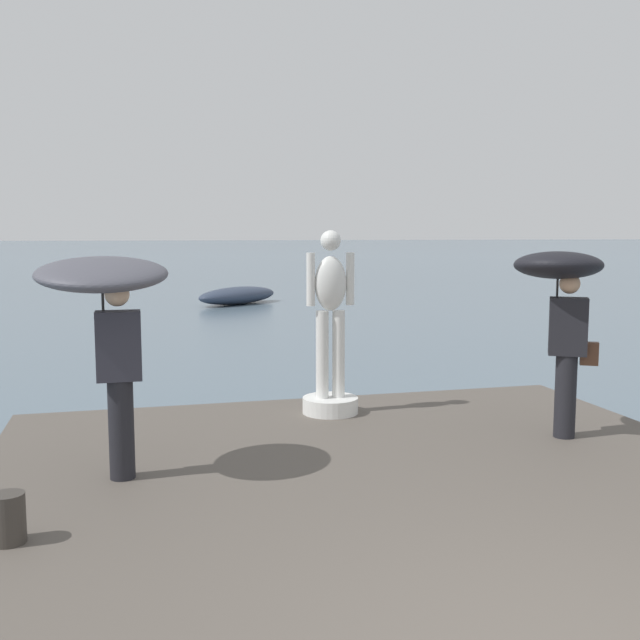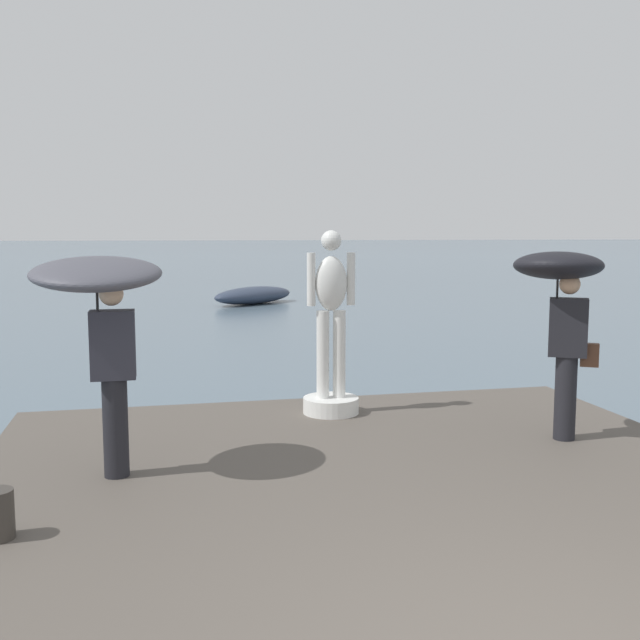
# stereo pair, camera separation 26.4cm
# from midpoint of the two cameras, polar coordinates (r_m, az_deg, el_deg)

# --- Properties ---
(ground_plane) EXTENTS (400.00, 400.00, 0.00)m
(ground_plane) POSITION_cam_midpoint_polar(r_m,az_deg,el_deg) (43.01, -11.76, 3.22)
(ground_plane) COLOR slate
(pier) EXTENTS (6.99, 9.36, 0.40)m
(pier) POSITION_cam_midpoint_polar(r_m,az_deg,el_deg) (5.50, 8.53, -18.60)
(pier) COLOR #564F47
(pier) RESTS_ON ground
(statue_white_figure) EXTENTS (0.67, 0.67, 2.18)m
(statue_white_figure) POSITION_cam_midpoint_polar(r_m,az_deg,el_deg) (8.78, -0.05, -1.74)
(statue_white_figure) COLOR white
(statue_white_figure) RESTS_ON pier
(onlooker_left) EXTENTS (1.12, 1.14, 2.00)m
(onlooker_left) POSITION_cam_midpoint_polar(r_m,az_deg,el_deg) (6.64, -17.20, 1.41)
(onlooker_left) COLOR black
(onlooker_left) RESTS_ON pier
(onlooker_right) EXTENTS (1.24, 1.25, 1.98)m
(onlooker_right) POSITION_cam_midpoint_polar(r_m,az_deg,el_deg) (8.06, 17.19, 2.02)
(onlooker_right) COLOR black
(onlooker_right) RESTS_ON pier
(mooring_bollard) EXTENTS (0.24, 0.24, 0.35)m
(mooring_bollard) POSITION_cam_midpoint_polar(r_m,az_deg,el_deg) (5.79, -24.12, -13.77)
(mooring_bollard) COLOR #38332D
(mooring_bollard) RESTS_ON pier
(boat_mid) EXTENTS (3.64, 3.25, 0.62)m
(boat_mid) POSITION_cam_midpoint_polar(r_m,az_deg,el_deg) (26.68, -6.63, 1.89)
(boat_mid) COLOR #2D384C
(boat_mid) RESTS_ON ground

